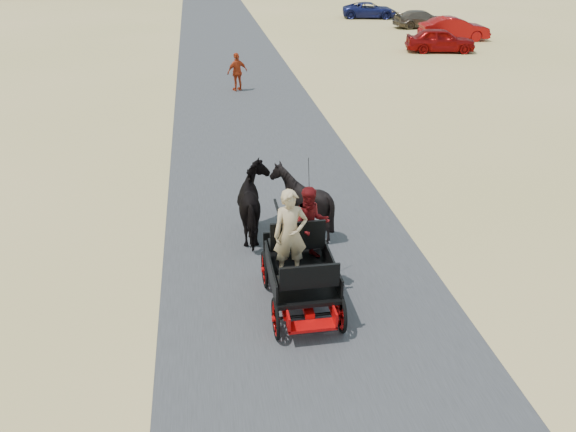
{
  "coord_description": "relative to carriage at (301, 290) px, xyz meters",
  "views": [
    {
      "loc": [
        -1.88,
        -10.68,
        6.81
      ],
      "look_at": [
        -0.18,
        0.05,
        1.2
      ],
      "focal_mm": 35.0,
      "sensor_mm": 36.0,
      "label": 1
    }
  ],
  "objects": [
    {
      "name": "passenger_woman",
      "position": [
        0.3,
        0.6,
        1.15
      ],
      "size": [
        0.77,
        0.6,
        1.58
      ],
      "primitive_type": "imported",
      "color": "#660C0F",
      "rests_on": "carriage"
    },
    {
      "name": "car_a",
      "position": [
        12.92,
        24.07,
        0.34
      ],
      "size": [
        4.36,
        2.4,
        1.41
      ],
      "primitive_type": "imported",
      "rotation": [
        0.0,
        0.0,
        1.38
      ],
      "color": "maroon",
      "rests_on": "ground"
    },
    {
      "name": "horse_right",
      "position": [
        0.55,
        3.0,
        0.49
      ],
      "size": [
        1.37,
        1.54,
        1.7
      ],
      "primitive_type": "imported",
      "rotation": [
        0.0,
        0.0,
        3.14
      ],
      "color": "black",
      "rests_on": "ground"
    },
    {
      "name": "ground",
      "position": [
        0.18,
        1.55,
        -0.36
      ],
      "size": [
        140.0,
        140.0,
        0.0
      ],
      "primitive_type": "plane",
      "color": "tan"
    },
    {
      "name": "carriage",
      "position": [
        0.0,
        0.0,
        0.0
      ],
      "size": [
        1.3,
        2.4,
        0.72
      ],
      "primitive_type": null,
      "color": "black",
      "rests_on": "ground"
    },
    {
      "name": "car_b",
      "position": [
        15.36,
        27.64,
        0.39
      ],
      "size": [
        4.64,
        1.89,
        1.5
      ],
      "primitive_type": "imported",
      "rotation": [
        0.0,
        0.0,
        1.5
      ],
      "color": "maroon",
      "rests_on": "ground"
    },
    {
      "name": "car_c",
      "position": [
        15.17,
        33.13,
        0.26
      ],
      "size": [
        4.38,
        2.01,
        1.24
      ],
      "primitive_type": "imported",
      "rotation": [
        0.0,
        0.0,
        1.64
      ],
      "color": "brown",
      "rests_on": "ground"
    },
    {
      "name": "driver_man",
      "position": [
        -0.2,
        0.05,
        1.26
      ],
      "size": [
        0.66,
        0.43,
        1.8
      ],
      "primitive_type": "imported",
      "color": "tan",
      "rests_on": "carriage"
    },
    {
      "name": "horse_left",
      "position": [
        -0.55,
        3.0,
        0.49
      ],
      "size": [
        0.91,
        2.01,
        1.7
      ],
      "primitive_type": "imported",
      "rotation": [
        0.0,
        0.0,
        3.14
      ],
      "color": "black",
      "rests_on": "ground"
    },
    {
      "name": "road",
      "position": [
        0.18,
        1.55,
        -0.35
      ],
      "size": [
        6.0,
        140.0,
        0.01
      ],
      "primitive_type": "cube",
      "color": "#38383A",
      "rests_on": "ground"
    },
    {
      "name": "car_d",
      "position": [
        12.75,
        38.57,
        0.27
      ],
      "size": [
        4.85,
        3.02,
        1.25
      ],
      "primitive_type": "imported",
      "rotation": [
        0.0,
        0.0,
        1.35
      ],
      "color": "navy",
      "rests_on": "ground"
    },
    {
      "name": "pedestrian",
      "position": [
        0.06,
        16.9,
        0.5
      ],
      "size": [
        1.09,
        0.79,
        1.73
      ],
      "primitive_type": "imported",
      "rotation": [
        0.0,
        0.0,
        3.56
      ],
      "color": "#AE3313",
      "rests_on": "ground"
    }
  ]
}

